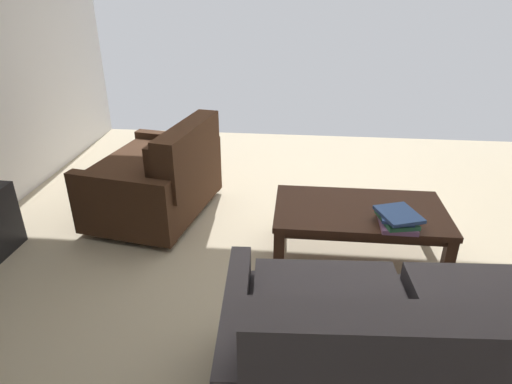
% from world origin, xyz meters
% --- Properties ---
extents(ground_plane, '(5.86, 5.75, 0.01)m').
position_xyz_m(ground_plane, '(0.00, 0.00, -0.00)').
color(ground_plane, beige).
extents(sofa_main, '(1.75, 0.98, 0.84)m').
position_xyz_m(sofa_main, '(-0.21, 1.16, 0.36)').
color(sofa_main, black).
rests_on(sofa_main, ground).
extents(loveseat_near, '(1.00, 1.23, 0.82)m').
position_xyz_m(loveseat_near, '(1.49, -0.62, 0.35)').
color(loveseat_near, black).
rests_on(loveseat_near, ground).
extents(coffee_table, '(1.18, 0.66, 0.40)m').
position_xyz_m(coffee_table, '(-0.09, -0.13, 0.34)').
color(coffee_table, '#3D2316').
rests_on(coffee_table, ground).
extents(book_stack, '(0.30, 0.33, 0.10)m').
position_xyz_m(book_stack, '(-0.30, 0.09, 0.45)').
color(book_stack, '#996699').
rests_on(book_stack, coffee_table).
extents(tv_remote, '(0.09, 0.17, 0.02)m').
position_xyz_m(tv_remote, '(-0.35, -0.12, 0.41)').
color(tv_remote, black).
rests_on(tv_remote, coffee_table).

